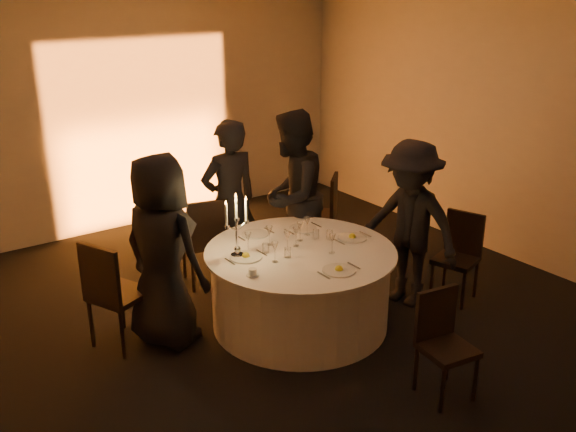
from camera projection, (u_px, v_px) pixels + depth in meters
floor at (300, 323)px, 6.25m from camera, size 7.00×7.00×0.00m
wall_back at (141, 113)px, 8.40m from camera, size 7.00×0.00×7.00m
wall_right at (510, 132)px, 7.37m from camera, size 0.00×7.00×7.00m
uplighter_fixture at (159, 223)px, 8.67m from camera, size 0.25×0.12×0.10m
banquet_table at (300, 287)px, 6.12m from camera, size 1.80×1.80×0.77m
chair_left at (112, 289)px, 5.64m from camera, size 0.59×0.59×1.03m
chair_back_left at (206, 237)px, 6.83m from camera, size 0.53×0.53×1.00m
chair_back_right at (324, 209)px, 7.72m from camera, size 0.60×0.60×0.97m
chair_right at (459, 251)px, 6.61m from camera, size 0.50×0.50×0.91m
chair_front at (442, 338)px, 5.06m from camera, size 0.44×0.44×0.87m
guest_left at (162, 252)px, 5.65m from camera, size 0.85×1.02×1.78m
guest_back_left at (229, 202)px, 6.87m from camera, size 0.66×0.44×1.80m
guest_back_right at (292, 197)px, 6.92m from camera, size 1.15×1.08×1.88m
guest_right at (409, 224)px, 6.39m from camera, size 0.86×1.21×1.71m
plate_left at (246, 256)px, 5.81m from camera, size 0.36×0.30×0.08m
plate_back_left at (255, 234)px, 6.34m from camera, size 0.36×0.27×0.01m
plate_back_right at (303, 228)px, 6.49m from camera, size 0.35×0.28×0.01m
plate_right at (352, 237)px, 6.25m from camera, size 0.36×0.29×0.08m
plate_front at (339, 269)px, 5.55m from camera, size 0.36×0.29×0.08m
coffee_cup at (253, 272)px, 5.46m from camera, size 0.11×0.11×0.07m
candelabra at (237, 235)px, 5.78m from camera, size 0.26×0.12×0.61m
wine_glass_a at (300, 227)px, 6.16m from camera, size 0.07×0.07×0.19m
wine_glass_b at (332, 239)px, 5.87m from camera, size 0.07×0.07×0.19m
wine_glass_c at (296, 233)px, 6.03m from camera, size 0.07×0.07×0.19m
wine_glass_d at (269, 231)px, 6.05m from camera, size 0.07×0.07×0.19m
wine_glass_e at (248, 238)px, 5.90m from camera, size 0.07×0.07×0.19m
wine_glass_f at (287, 237)px, 5.93m from camera, size 0.07×0.07×0.19m
wine_glass_g at (307, 222)px, 6.29m from camera, size 0.07×0.07×0.19m
wine_glass_h at (275, 248)px, 5.69m from camera, size 0.07×0.07×0.19m
tumbler_a at (330, 235)px, 6.22m from camera, size 0.07×0.07×0.09m
tumbler_b at (266, 248)px, 5.91m from camera, size 0.07×0.07×0.09m
tumbler_c at (316, 234)px, 6.24m from camera, size 0.07×0.07×0.09m
tumbler_d at (288, 253)px, 5.82m from camera, size 0.07×0.07×0.09m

